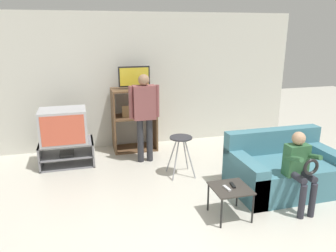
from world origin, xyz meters
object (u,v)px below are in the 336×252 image
(television_main, at_px, (63,126))
(remote_control_white, at_px, (227,188))
(folding_stool, at_px, (181,144))
(tv_stand, at_px, (67,153))
(media_shelf, at_px, (134,119))
(remote_control_black, at_px, (233,185))
(couch, at_px, (284,170))
(person_seated_child, at_px, (300,165))
(snack_table, at_px, (230,191))
(person_standing_adult, at_px, (144,110))
(television_flat, at_px, (134,78))

(television_main, height_order, remote_control_white, television_main)
(folding_stool, bearing_deg, tv_stand, 152.68)
(media_shelf, bearing_deg, remote_control_white, -76.10)
(remote_control_black, height_order, couch, couch)
(couch, height_order, person_seated_child, person_seated_child)
(tv_stand, relative_size, folding_stool, 1.39)
(folding_stool, distance_m, snack_table, 1.38)
(media_shelf, xyz_separation_m, person_standing_adult, (0.08, -0.66, 0.33))
(television_main, height_order, person_seated_child, person_seated_child)
(television_main, xyz_separation_m, couch, (3.13, -1.76, -0.42))
(person_seated_child, bearing_deg, snack_table, 176.87)
(tv_stand, relative_size, person_seated_child, 0.87)
(remote_control_black, xyz_separation_m, person_seated_child, (0.88, -0.08, 0.21))
(snack_table, height_order, remote_control_black, remote_control_black)
(tv_stand, height_order, remote_control_black, remote_control_black)
(television_flat, xyz_separation_m, couch, (1.82, -2.21, -1.12))
(television_flat, bearing_deg, media_shelf, 145.82)
(person_seated_child, bearing_deg, folding_stool, 129.49)
(media_shelf, xyz_separation_m, folding_stool, (0.52, -1.38, -0.08))
(media_shelf, height_order, person_standing_adult, person_standing_adult)
(remote_control_white, bearing_deg, television_flat, 96.55)
(television_main, bearing_deg, remote_control_white, -49.29)
(television_main, bearing_deg, snack_table, -48.15)
(television_flat, distance_m, folding_stool, 1.69)
(folding_stool, bearing_deg, television_flat, 109.91)
(tv_stand, bearing_deg, person_seated_child, -38.31)
(snack_table, bearing_deg, person_standing_adult, 107.84)
(media_shelf, bearing_deg, snack_table, -74.77)
(couch, bearing_deg, television_main, 150.67)
(television_main, xyz_separation_m, remote_control_white, (1.96, -2.28, -0.29))
(tv_stand, xyz_separation_m, folding_stool, (1.78, -0.92, 0.32))
(tv_stand, relative_size, media_shelf, 0.75)
(folding_stool, relative_size, remote_control_black, 4.53)
(media_shelf, bearing_deg, television_flat, -34.18)
(person_standing_adult, height_order, person_seated_child, person_standing_adult)
(media_shelf, height_order, television_flat, television_flat)
(person_seated_child, bearing_deg, couch, 72.08)
(tv_stand, bearing_deg, snack_table, -48.48)
(television_main, bearing_deg, television_flat, 18.85)
(snack_table, bearing_deg, television_flat, 104.86)
(tv_stand, distance_m, snack_table, 3.03)
(television_flat, bearing_deg, snack_table, -75.14)
(television_flat, bearing_deg, couch, -50.42)
(television_main, distance_m, media_shelf, 1.37)
(snack_table, xyz_separation_m, person_seated_child, (0.93, -0.05, 0.26))
(media_shelf, relative_size, couch, 0.77)
(television_main, xyz_separation_m, remote_control_black, (2.07, -2.23, -0.29))
(snack_table, xyz_separation_m, person_standing_adult, (-0.66, 2.06, 0.59))
(tv_stand, relative_size, remote_control_black, 6.29)
(media_shelf, xyz_separation_m, couch, (1.85, -2.22, -0.33))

